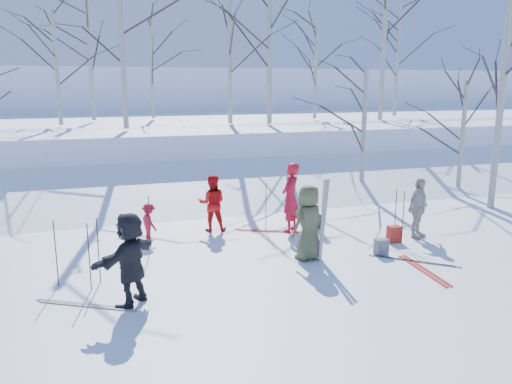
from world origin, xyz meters
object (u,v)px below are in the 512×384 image
object	(u,v)px
backpack_red	(394,234)
skier_grey_west	(130,259)
skier_olive_center	(308,223)
dog	(311,239)
skier_red_seated	(149,222)
backpack_dark	(314,221)
backpack_grey	(381,247)
skier_red_north	(291,197)
skier_redor_behind	(212,203)
skier_cream_east	(418,208)

from	to	relation	value
backpack_red	skier_grey_west	bearing A→B (deg)	-165.70
skier_olive_center	dog	size ratio (longest dim) A/B	2.96
skier_red_seated	backpack_dark	distance (m)	4.47
skier_grey_west	backpack_grey	world-z (taller)	skier_grey_west
skier_red_north	backpack_grey	world-z (taller)	skier_red_north
skier_olive_center	skier_red_north	size ratio (longest dim) A/B	0.92
backpack_dark	backpack_grey	bearing A→B (deg)	-76.87
skier_grey_west	backpack_dark	bearing A→B (deg)	165.84
skier_red_north	backpack_grey	distance (m)	2.88
skier_redor_behind	skier_grey_west	distance (m)	4.77
skier_grey_west	backpack_dark	xyz separation A→B (m)	(5.17, 3.45, -0.66)
skier_redor_behind	skier_cream_east	world-z (taller)	skier_cream_east
skier_red_north	dog	xyz separation A→B (m)	(-0.08, -1.54, -0.70)
skier_olive_center	skier_red_north	xyz separation A→B (m)	(0.44, 2.18, 0.08)
skier_olive_center	skier_grey_west	world-z (taller)	skier_olive_center
skier_red_north	backpack_dark	distance (m)	1.04
skier_red_north	skier_grey_west	bearing A→B (deg)	-6.57
skier_olive_center	skier_grey_west	size ratio (longest dim) A/B	1.01
skier_olive_center	backpack_red	distance (m)	2.71
skier_red_seated	dog	world-z (taller)	skier_red_seated
skier_olive_center	dog	world-z (taller)	skier_olive_center
backpack_dark	dog	bearing A→B (deg)	-116.51
skier_redor_behind	skier_grey_west	size ratio (longest dim) A/B	0.90
backpack_dark	skier_red_north	bearing A→B (deg)	-174.31
skier_red_seated	backpack_grey	world-z (taller)	skier_red_seated
backpack_grey	skier_red_north	bearing A→B (deg)	118.27
skier_olive_center	skier_red_seated	size ratio (longest dim) A/B	1.78
skier_olive_center	skier_redor_behind	distance (m)	3.29
skier_red_north	backpack_red	distance (m)	2.83
skier_red_seated	skier_cream_east	world-z (taller)	skier_cream_east
skier_olive_center	skier_grey_west	distance (m)	4.17
skier_cream_east	dog	bearing A→B (deg)	152.17
backpack_red	skier_cream_east	bearing A→B (deg)	11.85
backpack_red	skier_redor_behind	bearing A→B (deg)	149.67
skier_redor_behind	skier_red_seated	world-z (taller)	skier_redor_behind
skier_red_north	skier_cream_east	distance (m)	3.31
skier_redor_behind	dog	world-z (taller)	skier_redor_behind
skier_olive_center	backpack_dark	size ratio (longest dim) A/B	4.31
skier_olive_center	skier_grey_west	xyz separation A→B (m)	(-4.00, -1.20, -0.01)
skier_red_north	dog	world-z (taller)	skier_red_north
skier_red_seated	backpack_red	distance (m)	6.22
backpack_grey	dog	bearing A→B (deg)	147.06
skier_redor_behind	backpack_grey	size ratio (longest dim) A/B	4.05
skier_olive_center	skier_red_seated	xyz separation A→B (m)	(-3.28, 2.54, -0.38)
skier_redor_behind	backpack_red	distance (m)	4.82
dog	backpack_red	distance (m)	2.22
skier_cream_east	dog	distance (m)	3.06
skier_red_north	skier_red_seated	world-z (taller)	skier_red_north
skier_red_north	backpack_dark	bearing A→B (deg)	141.82
backpack_grey	skier_grey_west	bearing A→B (deg)	-170.77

